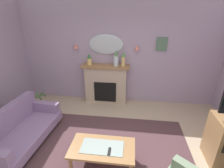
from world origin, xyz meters
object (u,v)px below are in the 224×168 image
object	(u,v)px
mantel_vase_centre	(116,59)
wall_mirror	(106,44)
mantel_vase_left	(123,59)
tv_remote	(109,151)
wall_sconce_left	(76,46)
wall_sconce_right	(137,47)
potted_plant_small_fern	(41,99)
fireplace	(106,84)
floral_couch	(19,129)
mantel_vase_right	(89,60)
coffee_table	(102,150)
framed_picture	(162,44)

from	to	relation	value
mantel_vase_centre	wall_mirror	xyz separation A→B (m)	(-0.30, 0.17, 0.36)
mantel_vase_left	tv_remote	distance (m)	2.57
mantel_vase_centre	wall_sconce_left	distance (m)	1.20
mantel_vase_left	mantel_vase_centre	bearing A→B (deg)	180.00
wall_sconce_right	potted_plant_small_fern	distance (m)	3.08
fireplace	mantel_vase_centre	distance (m)	0.83
mantel_vase_left	wall_mirror	size ratio (longest dim) A/B	0.44
fireplace	floral_couch	size ratio (longest dim) A/B	0.77
fireplace	mantel_vase_right	distance (m)	0.87
floral_couch	potted_plant_small_fern	world-z (taller)	floral_couch
mantel_vase_centre	potted_plant_small_fern	xyz separation A→B (m)	(-2.10, -0.50, -1.12)
floral_couch	mantel_vase_left	bearing A→B (deg)	43.28
mantel_vase_centre	wall_sconce_left	xyz separation A→B (m)	(-1.15, 0.12, 0.31)
tv_remote	mantel_vase_left	bearing A→B (deg)	88.68
wall_mirror	coffee_table	bearing A→B (deg)	-82.78
fireplace	floral_couch	world-z (taller)	fireplace
framed_picture	floral_couch	distance (m)	3.93
wall_sconce_right	floral_couch	xyz separation A→B (m)	(-2.36, -2.02, -1.34)
coffee_table	wall_sconce_left	bearing A→B (deg)	115.64
wall_sconce_left	framed_picture	world-z (taller)	framed_picture
mantel_vase_centre	mantel_vase_left	size ratio (longest dim) A/B	1.03
floral_couch	mantel_vase_centre	bearing A→B (deg)	46.27
coffee_table	floral_couch	bearing A→B (deg)	167.46
coffee_table	mantel_vase_right	bearing A→B (deg)	108.33
fireplace	wall_sconce_left	distance (m)	1.38
wall_mirror	tv_remote	size ratio (longest dim) A/B	6.00
floral_couch	potted_plant_small_fern	size ratio (longest dim) A/B	3.44
mantel_vase_left	framed_picture	distance (m)	1.08
mantel_vase_centre	floral_couch	distance (m)	2.82
coffee_table	potted_plant_small_fern	distance (m)	2.78
wall_sconce_right	potted_plant_small_fern	bearing A→B (deg)	-166.84
mantel_vase_left	fireplace	bearing A→B (deg)	176.76
wall_sconce_left	floral_couch	distance (m)	2.51
fireplace	potted_plant_small_fern	size ratio (longest dim) A/B	2.65
fireplace	wall_sconce_left	bearing A→B (deg)	173.84
fireplace	wall_sconce_right	world-z (taller)	wall_sconce_right
tv_remote	mantel_vase_centre	bearing A→B (deg)	93.46
mantel_vase_left	framed_picture	xyz separation A→B (m)	(1.00, 0.18, 0.38)
mantel_vase_right	wall_sconce_right	world-z (taller)	wall_sconce_right
wall_sconce_left	tv_remote	xyz separation A→B (m)	(1.29, -2.52, -1.21)
wall_mirror	wall_sconce_left	xyz separation A→B (m)	(-0.85, -0.05, -0.05)
mantel_vase_left	wall_sconce_right	world-z (taller)	wall_sconce_right
mantel_vase_centre	coffee_table	xyz separation A→B (m)	(0.01, -2.30, -0.96)
floral_couch	potted_plant_small_fern	xyz separation A→B (m)	(-0.29, 1.40, -0.09)
wall_mirror	coffee_table	xyz separation A→B (m)	(0.31, -2.47, -1.33)
fireplace	wall_mirror	bearing A→B (deg)	90.00
mantel_vase_right	wall_mirror	size ratio (longest dim) A/B	0.36
floral_couch	coffee_table	bearing A→B (deg)	-12.54
mantel_vase_right	wall_sconce_left	size ratio (longest dim) A/B	2.45
floral_couch	wall_sconce_left	bearing A→B (deg)	71.76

